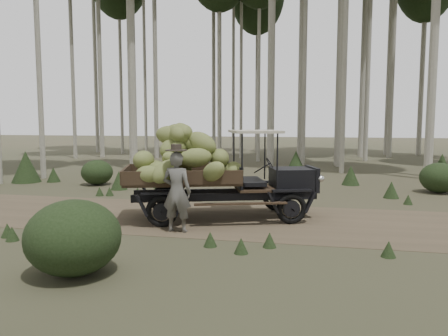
{
  "coord_description": "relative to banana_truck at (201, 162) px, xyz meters",
  "views": [
    {
      "loc": [
        1.47,
        -10.56,
        2.44
      ],
      "look_at": [
        -0.81,
        0.03,
        1.28
      ],
      "focal_mm": 35.0,
      "sensor_mm": 36.0,
      "label": 1
    }
  ],
  "objects": [
    {
      "name": "dirt_track",
      "position": [
        1.33,
        0.24,
        -1.43
      ],
      "size": [
        70.0,
        4.0,
        0.01
      ],
      "primitive_type": "cube",
      "color": "brown",
      "rests_on": "ground"
    },
    {
      "name": "farmer",
      "position": [
        -0.21,
        -1.26,
        -0.52
      ],
      "size": [
        0.65,
        0.48,
        1.95
      ],
      "rotation": [
        0.0,
        0.0,
        3.14
      ],
      "color": "#55544E",
      "rests_on": "ground"
    },
    {
      "name": "ground",
      "position": [
        1.33,
        0.24,
        -1.44
      ],
      "size": [
        120.0,
        120.0,
        0.0
      ],
      "primitive_type": "plane",
      "color": "#473D2B",
      "rests_on": "ground"
    },
    {
      "name": "undergrowth",
      "position": [
        1.59,
        -1.11,
        -0.87
      ],
      "size": [
        22.28,
        23.95,
        1.39
      ],
      "color": "#233319",
      "rests_on": "ground"
    },
    {
      "name": "banana_truck",
      "position": [
        0.0,
        0.0,
        0.0
      ],
      "size": [
        5.06,
        3.23,
        2.44
      ],
      "rotation": [
        0.0,
        0.0,
        0.32
      ],
      "color": "black",
      "rests_on": "ground"
    }
  ]
}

